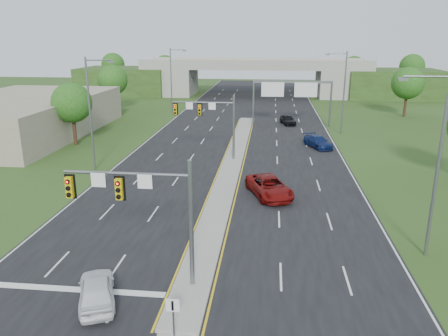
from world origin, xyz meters
TOP-DOWN VIEW (x-y plane):
  - ground at (0.00, 0.00)m, footprint 240.00×240.00m
  - road at (0.00, 35.00)m, footprint 24.00×160.00m
  - median at (0.00, 23.00)m, footprint 2.00×54.00m
  - median_nose at (0.00, -4.00)m, footprint 2.00×2.00m
  - lane_markings at (-0.60, 28.91)m, footprint 23.72×160.00m
  - signal_mast_near at (-2.26, -0.07)m, footprint 6.62×0.60m
  - signal_mast_far at (-2.26, 24.93)m, footprint 6.62×0.60m
  - keep_right_sign at (0.00, -4.53)m, footprint 0.60×0.13m
  - sign_gantry at (6.68, 44.92)m, footprint 11.58×0.44m
  - overpass at (0.00, 80.00)m, footprint 80.00×14.00m
  - lightpole_l_mid at (-13.30, 20.00)m, footprint 2.85×0.25m
  - lightpole_l_far at (-13.30, 55.00)m, footprint 2.85×0.25m
  - lightpole_r_near at (13.30, 5.00)m, footprint 2.85×0.25m
  - lightpole_r_far at (13.30, 40.00)m, footprint 2.85×0.25m
  - tree_l_near at (-20.00, 30.00)m, footprint 4.80×4.80m
  - tree_l_mid at (-24.00, 55.00)m, footprint 5.20×5.20m
  - tree_r_mid at (26.00, 55.00)m, footprint 5.20×5.20m
  - tree_back_a at (-38.00, 94.00)m, footprint 6.00×6.00m
  - tree_back_b at (-24.00, 94.00)m, footprint 5.60×5.60m
  - tree_back_c at (24.00, 94.00)m, footprint 5.60×5.60m
  - tree_back_d at (38.00, 94.00)m, footprint 6.00×6.00m
  - commercial_building at (-30.00, 35.00)m, footprint 18.00×30.00m
  - car_white at (-4.45, -2.00)m, footprint 3.17×4.59m
  - car_far_a at (3.92, 14.32)m, footprint 4.58×6.40m
  - car_far_b at (9.59, 31.76)m, footprint 3.75×5.14m
  - car_far_c at (6.44, 46.01)m, footprint 2.70×4.49m

SIDE VIEW (x-z plane):
  - ground at x=0.00m, z-range 0.00..0.00m
  - road at x=0.00m, z-range 0.00..0.02m
  - lane_markings at x=-0.60m, z-range 0.02..0.03m
  - median at x=0.00m, z-range 0.02..0.18m
  - median_nose at x=0.00m, z-range 0.02..0.18m
  - car_far_b at x=9.59m, z-range 0.02..1.40m
  - car_far_c at x=6.44m, z-range 0.02..1.45m
  - car_white at x=-4.45m, z-range 0.02..1.47m
  - car_far_a at x=3.92m, z-range 0.02..1.64m
  - keep_right_sign at x=0.00m, z-range 0.42..2.62m
  - commercial_building at x=-30.00m, z-range 0.00..5.00m
  - overpass at x=0.00m, z-range -0.50..7.60m
  - signal_mast_near at x=-2.26m, z-range 1.23..8.23m
  - signal_mast_far at x=-2.26m, z-range 1.23..8.23m
  - tree_l_near at x=-20.00m, z-range 1.38..8.98m
  - sign_gantry at x=6.68m, z-range 1.90..8.58m
  - tree_l_mid at x=-24.00m, z-range 1.44..9.57m
  - tree_r_mid at x=26.00m, z-range 1.44..9.57m
  - tree_back_b at x=-24.00m, z-range 1.35..9.67m
  - tree_back_c at x=24.00m, z-range 1.35..9.67m
  - tree_back_a at x=-38.00m, z-range 1.41..10.26m
  - tree_back_d at x=38.00m, z-range 1.41..10.26m
  - lightpole_l_mid at x=-13.30m, z-range 0.60..11.60m
  - lightpole_l_far at x=-13.30m, z-range 0.60..11.60m
  - lightpole_r_near at x=13.30m, z-range 0.60..11.60m
  - lightpole_r_far at x=13.30m, z-range 0.60..11.60m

